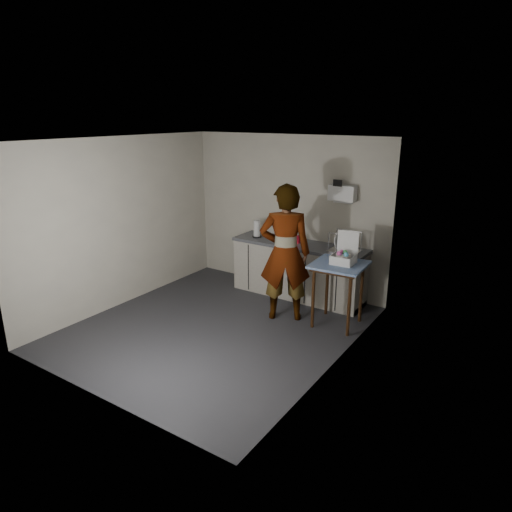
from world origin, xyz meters
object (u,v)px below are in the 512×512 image
Objects in this scene: bakery_box at (344,256)px; dark_bottle at (289,234)px; standing_man at (285,253)px; paper_towel at (257,229)px; side_table at (339,272)px; soap_bottle at (288,234)px; soda_can at (298,239)px; kitchen_counter at (298,271)px; dish_rack at (344,247)px.

dark_bottle is at bearing 151.56° from bakery_box.
paper_towel is at bearing -68.37° from standing_man.
side_table is 3.45× the size of dark_bottle.
standing_man is at bearing -167.54° from side_table.
soap_bottle is at bearing -92.95° from standing_man.
paper_towel is 1.89m from bakery_box.
standing_man is at bearing -73.81° from soda_can.
standing_man is 1.31m from paper_towel.
kitchen_counter is 1.06m from standing_man.
soda_can is at bearing 2.54° from paper_towel.
bakery_box reaches higher than soda_can.
kitchen_counter is at bearing 9.57° from soap_bottle.
soda_can is at bearing 177.48° from dish_rack.
soda_can is at bearing 6.05° from dark_bottle.
paper_towel is 0.66× the size of bakery_box.
soda_can is 0.18m from dark_bottle.
bakery_box is at bearing -29.48° from soda_can.
paper_towel reaches higher than soda_can.
bakery_box is (1.80, -0.55, -0.03)m from paper_towel.
soap_bottle is at bearing -115.88° from dark_bottle.
soda_can is 0.78m from paper_towel.
paper_towel is at bearing -178.42° from dark_bottle.
standing_man reaches higher than soda_can.
dark_bottle reaches higher than soda_can.
kitchen_counter is at bearing 20.78° from soda_can.
soap_bottle is 2.24× the size of soda_can.
paper_towel is (-0.77, -0.03, 0.07)m from soda_can.
dish_rack is at bearing -154.15° from standing_man.
bakery_box is (1.20, -0.56, -0.03)m from soap_bottle.
dark_bottle reaches higher than kitchen_counter.
side_table is at bearing -33.51° from kitchen_counter.
kitchen_counter is 18.03× the size of soda_can.
kitchen_counter is 5.00× the size of dish_rack.
dish_rack reaches higher than side_table.
dish_rack is at bearing -3.15° from kitchen_counter.
bakery_box is at bearing -16.96° from paper_towel.
kitchen_counter is 1.23m from side_table.
paper_towel is (-0.79, -0.04, 0.62)m from kitchen_counter.
soap_bottle is at bearing 0.96° from paper_towel.
dish_rack is at bearing 109.20° from bakery_box.
kitchen_counter is 0.64m from dark_bottle.
bakery_box reaches higher than dark_bottle.
side_table is 1.34m from dark_bottle.
dish_rack is 1.04× the size of bakery_box.
soap_bottle reaches higher than kitchen_counter.
dark_bottle is (-0.41, 0.83, 0.04)m from standing_man.
side_table is at bearing -126.45° from bakery_box.
soda_can is 1.19m from bakery_box.
bakery_box is at bearing 169.12° from standing_man.
dark_bottle is at bearing -93.30° from standing_man.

